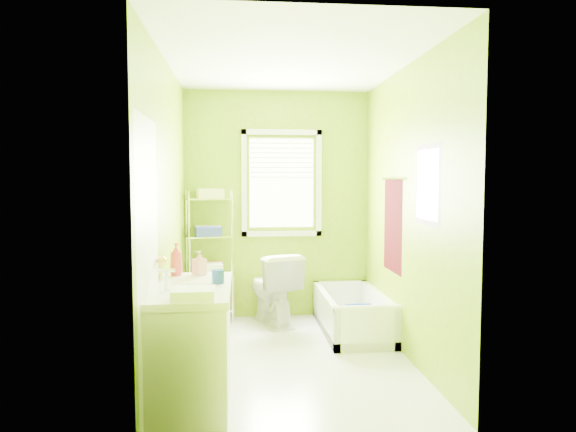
{
  "coord_description": "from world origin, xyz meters",
  "views": [
    {
      "loc": [
        -0.43,
        -4.44,
        1.58
      ],
      "look_at": [
        0.01,
        0.25,
        1.25
      ],
      "focal_mm": 32.0,
      "sensor_mm": 36.0,
      "label": 1
    }
  ],
  "objects": [
    {
      "name": "window",
      "position": [
        0.05,
        1.42,
        1.61
      ],
      "size": [
        0.92,
        0.05,
        1.22
      ],
      "color": "white",
      "rests_on": "ground"
    },
    {
      "name": "door",
      "position": [
        -1.04,
        -1.0,
        1.0
      ],
      "size": [
        0.09,
        0.8,
        2.0
      ],
      "color": "white",
      "rests_on": "ground"
    },
    {
      "name": "ground",
      "position": [
        0.0,
        0.0,
        0.0
      ],
      "size": [
        2.9,
        2.9,
        0.0
      ],
      "primitive_type": "plane",
      "color": "silver",
      "rests_on": "ground"
    },
    {
      "name": "wire_shelf_unit",
      "position": [
        -0.76,
        1.29,
        0.9
      ],
      "size": [
        0.54,
        0.45,
        1.49
      ],
      "color": "silver",
      "rests_on": "ground"
    },
    {
      "name": "vanity",
      "position": [
        -0.78,
        -0.75,
        0.44
      ],
      "size": [
        0.56,
        1.09,
        1.09
      ],
      "color": "white",
      "rests_on": "ground"
    },
    {
      "name": "toilet",
      "position": [
        -0.07,
        1.13,
        0.4
      ],
      "size": [
        0.67,
        0.88,
        0.8
      ],
      "primitive_type": "imported",
      "rotation": [
        0.0,
        0.0,
        3.46
      ],
      "color": "white",
      "rests_on": "ground"
    },
    {
      "name": "right_wall_decor",
      "position": [
        1.04,
        -0.02,
        1.32
      ],
      "size": [
        0.04,
        1.48,
        1.17
      ],
      "color": "#3B0609",
      "rests_on": "ground"
    },
    {
      "name": "room_envelope",
      "position": [
        0.0,
        0.0,
        1.55
      ],
      "size": [
        2.14,
        2.94,
        2.62
      ],
      "color": "#6D9207",
      "rests_on": "ground"
    },
    {
      "name": "bathtub",
      "position": [
        0.73,
        0.71,
        0.14
      ],
      "size": [
        0.63,
        1.35,
        0.44
      ],
      "color": "white",
      "rests_on": "ground"
    }
  ]
}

